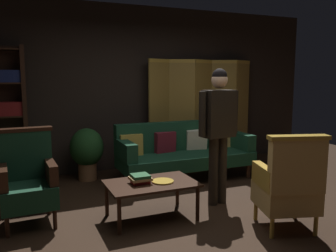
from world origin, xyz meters
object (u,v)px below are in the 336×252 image
book_red_leather (140,182)px  book_tan_leather (140,179)px  armchair_gilt_accent (289,185)px  potted_plant (87,150)px  coffee_table (151,186)px  velvet_couch (184,150)px  armchair_wing_left (27,180)px  folding_screen (203,110)px  book_green_cloth (140,176)px  brass_tray (163,181)px  standing_figure (219,124)px

book_red_leather → book_tan_leather: book_tan_leather is taller
armchair_gilt_accent → potted_plant: (-1.58, 2.68, -0.02)m
coffee_table → book_tan_leather: size_ratio=4.41×
velvet_couch → coffee_table: bearing=-128.3°
armchair_gilt_accent → potted_plant: armchair_gilt_accent is taller
velvet_couch → potted_plant: 1.51m
potted_plant → book_tan_leather: potted_plant is taller
armchair_gilt_accent → potted_plant: size_ratio=1.28×
armchair_wing_left → potted_plant: (0.90, 1.40, -0.02)m
potted_plant → book_tan_leather: bearing=-81.8°
velvet_couch → potted_plant: velvet_couch is taller
folding_screen → armchair_wing_left: size_ratio=2.04×
armchair_wing_left → book_green_cloth: 1.23m
potted_plant → armchair_gilt_accent: bearing=-59.4°
book_tan_leather → coffee_table: bearing=-5.6°
folding_screen → book_tan_leather: (-1.91, -2.04, -0.51)m
armchair_wing_left → book_red_leather: bearing=-19.1°
armchair_wing_left → brass_tray: bearing=-17.6°
armchair_gilt_accent → standing_figure: 1.14m
standing_figure → armchair_wing_left: bearing=172.2°
armchair_wing_left → brass_tray: (1.41, -0.45, -0.06)m
coffee_table → armchair_gilt_accent: armchair_gilt_accent is taller
potted_plant → book_red_leather: potted_plant is taller
velvet_couch → potted_plant: size_ratio=2.61×
potted_plant → book_red_leather: bearing=-81.8°
armchair_wing_left → book_red_leather: armchair_wing_left is taller
armchair_wing_left → standing_figure: standing_figure is taller
folding_screen → armchair_wing_left: folding_screen is taller
armchair_wing_left → potted_plant: size_ratio=1.28×
armchair_gilt_accent → book_red_leather: bearing=146.5°
armchair_wing_left → book_green_cloth: size_ratio=5.39×
book_red_leather → armchair_wing_left: bearing=160.9°
armchair_wing_left → book_tan_leather: size_ratio=4.59×
coffee_table → armchair_wing_left: 1.35m
book_red_leather → brass_tray: size_ratio=0.77×
standing_figure → book_red_leather: (-1.06, -0.10, -0.58)m
book_green_cloth → armchair_gilt_accent: bearing=-33.5°
book_green_cloth → book_tan_leather: bearing=0.0°
coffee_table → book_tan_leather: 0.16m
folding_screen → book_red_leather: bearing=-133.0°
standing_figure → book_green_cloth: standing_figure is taller
potted_plant → armchair_wing_left: bearing=-122.7°
coffee_table → standing_figure: standing_figure is taller
potted_plant → velvet_couch: bearing=-19.3°
folding_screen → velvet_couch: bearing=-135.1°
standing_figure → potted_plant: size_ratio=2.10×
armchair_gilt_accent → coffee_table: bearing=144.2°
armchair_gilt_accent → book_green_cloth: size_ratio=5.39×
standing_figure → book_red_leather: bearing=-174.7°
armchair_gilt_accent → book_green_cloth: bearing=146.5°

